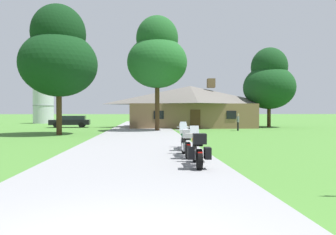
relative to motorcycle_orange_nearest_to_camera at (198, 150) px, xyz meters
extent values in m
plane|color=#42752D|center=(-2.16, 13.70, -0.61)|extent=(500.00, 500.00, 0.00)
cube|color=gray|center=(-2.16, 11.70, -0.58)|extent=(6.40, 80.00, 0.06)
cylinder|color=black|center=(0.05, 0.96, -0.23)|extent=(0.14, 0.64, 0.64)
cylinder|color=black|center=(-0.02, -0.48, -0.23)|extent=(0.18, 0.65, 0.64)
cube|color=silver|center=(0.01, 0.22, -0.17)|extent=(0.29, 0.57, 0.30)
ellipsoid|color=orange|center=(0.02, 0.48, 0.28)|extent=(0.32, 0.53, 0.26)
cube|color=black|center=(0.00, 0.02, 0.19)|extent=(0.30, 0.53, 0.10)
cylinder|color=silver|center=(0.04, 0.92, 0.47)|extent=(0.66, 0.06, 0.03)
cylinder|color=silver|center=(0.05, 0.96, 0.13)|extent=(0.07, 0.24, 0.73)
cube|color=#B2BCC6|center=(0.05, 1.02, 0.61)|extent=(0.32, 0.12, 0.27)
sphere|color=silver|center=(0.04, 0.92, 0.33)|extent=(0.11, 0.11, 0.11)
cube|color=black|center=(-0.03, -0.53, 0.41)|extent=(0.42, 0.38, 0.32)
cube|color=red|center=(-0.03, -0.70, 0.00)|extent=(0.14, 0.04, 0.06)
cylinder|color=silver|center=(0.13, -0.16, -0.33)|extent=(0.10, 0.55, 0.07)
cube|color=black|center=(-0.28, -0.41, -0.05)|extent=(0.22, 0.41, 0.36)
cube|color=black|center=(0.24, -0.44, -0.05)|extent=(0.22, 0.41, 0.36)
cylinder|color=black|center=(-0.09, 3.24, -0.23)|extent=(0.11, 0.64, 0.64)
cylinder|color=black|center=(-0.08, 1.80, -0.23)|extent=(0.16, 0.64, 0.64)
cube|color=silver|center=(-0.08, 2.50, -0.17)|extent=(0.26, 0.56, 0.30)
ellipsoid|color=#195B33|center=(-0.08, 2.76, 0.28)|extent=(0.30, 0.52, 0.26)
cube|color=black|center=(-0.08, 2.30, 0.19)|extent=(0.28, 0.52, 0.10)
cylinder|color=silver|center=(-0.08, 3.20, 0.47)|extent=(0.66, 0.03, 0.03)
cylinder|color=silver|center=(-0.09, 3.24, 0.13)|extent=(0.06, 0.24, 0.73)
cube|color=#B2BCC6|center=(-0.09, 3.30, 0.61)|extent=(0.32, 0.11, 0.27)
sphere|color=silver|center=(-0.08, 3.20, 0.33)|extent=(0.11, 0.11, 0.11)
cube|color=#B7B7BC|center=(-0.08, 1.75, 0.41)|extent=(0.40, 0.36, 0.32)
cube|color=red|center=(-0.08, 1.58, 0.00)|extent=(0.14, 0.03, 0.06)
cylinder|color=silver|center=(0.06, 2.12, -0.33)|extent=(0.07, 0.55, 0.07)
cylinder|color=black|center=(0.21, 5.76, -0.23)|extent=(0.17, 0.65, 0.64)
cylinder|color=black|center=(0.07, 4.32, -0.23)|extent=(0.21, 0.65, 0.64)
cube|color=silver|center=(0.14, 5.02, -0.17)|extent=(0.31, 0.58, 0.30)
ellipsoid|color=#195B33|center=(0.16, 5.28, 0.28)|extent=(0.35, 0.55, 0.26)
cube|color=black|center=(0.12, 4.82, 0.19)|extent=(0.33, 0.54, 0.10)
cylinder|color=silver|center=(0.20, 5.72, 0.47)|extent=(0.66, 0.09, 0.03)
cylinder|color=silver|center=(0.21, 5.76, 0.13)|extent=(0.08, 0.24, 0.73)
cube|color=#B2BCC6|center=(0.21, 5.82, 0.61)|extent=(0.33, 0.14, 0.27)
sphere|color=silver|center=(0.20, 5.72, 0.33)|extent=(0.11, 0.11, 0.11)
cube|color=silver|center=(0.07, 4.27, 0.41)|extent=(0.43, 0.40, 0.32)
cube|color=red|center=(0.05, 4.10, 0.00)|extent=(0.14, 0.04, 0.06)
cylinder|color=silver|center=(0.24, 4.63, -0.33)|extent=(0.12, 0.55, 0.07)
cube|color=brown|center=(3.71, 28.25, 0.79)|extent=(14.30, 8.11, 2.79)
pyramid|color=#5B5651|center=(3.71, 28.25, 3.30)|extent=(15.16, 8.60, 2.24)
cube|color=brown|center=(6.28, 28.25, 4.77)|extent=(0.90, 0.90, 1.10)
cube|color=#472D19|center=(3.71, 24.17, 0.44)|extent=(1.10, 0.08, 2.10)
cube|color=black|center=(-0.30, 24.17, 0.93)|extent=(1.10, 0.06, 0.90)
cube|color=black|center=(7.71, 24.17, 0.93)|extent=(1.10, 0.06, 0.90)
cylinder|color=black|center=(7.35, 20.39, -0.18)|extent=(0.14, 0.14, 0.86)
cylinder|color=black|center=(7.38, 20.57, -0.18)|extent=(0.14, 0.14, 0.86)
cube|color=gray|center=(7.37, 20.48, 0.53)|extent=(0.27, 0.39, 0.56)
cylinder|color=gray|center=(7.33, 20.25, 0.51)|extent=(0.09, 0.09, 0.58)
cylinder|color=gray|center=(7.40, 20.71, 0.51)|extent=(0.09, 0.09, 0.58)
sphere|color=tan|center=(7.37, 20.48, 0.95)|extent=(0.21, 0.21, 0.21)
cylinder|color=#B2AD99|center=(7.37, 20.48, 1.05)|extent=(0.22, 0.22, 0.05)
cylinder|color=#422D19|center=(-0.58, 20.59, 1.91)|extent=(0.44, 0.44, 5.04)
ellipsoid|color=#1E5623|center=(-0.58, 20.59, 6.03)|extent=(5.80, 5.80, 4.93)
ellipsoid|color=#1B4E20|center=(-0.58, 20.59, 8.34)|extent=(4.06, 4.06, 4.35)
cylinder|color=#422D19|center=(-8.73, 16.16, 1.40)|extent=(0.44, 0.44, 4.02)
ellipsoid|color=#0F3314|center=(-8.73, 16.16, 5.12)|extent=(6.20, 6.20, 5.27)
ellipsoid|color=black|center=(-8.73, 16.16, 7.60)|extent=(4.34, 4.34, 4.65)
cylinder|color=#422D19|center=(13.35, 27.70, 0.96)|extent=(0.44, 0.44, 3.14)
ellipsoid|color=#143D19|center=(13.35, 27.70, 4.25)|extent=(6.25, 6.25, 5.31)
ellipsoid|color=#123716|center=(13.35, 27.70, 6.75)|extent=(4.37, 4.37, 4.69)
cylinder|color=#B2B7BC|center=(-18.32, 42.74, 2.28)|extent=(3.21, 3.21, 5.77)
cone|color=#999EA3|center=(-18.32, 42.74, 5.57)|extent=(3.28, 3.28, 0.80)
cylinder|color=gray|center=(-18.32, 42.74, 2.28)|extent=(3.31, 3.31, 0.15)
cube|color=black|center=(-10.74, 28.41, 0.01)|extent=(4.73, 2.19, 0.60)
cube|color=black|center=(-10.54, 28.42, 0.55)|extent=(3.34, 1.86, 0.48)
cylinder|color=black|center=(-12.09, 27.45, -0.29)|extent=(0.66, 0.27, 0.64)
cylinder|color=black|center=(-12.22, 29.14, -0.29)|extent=(0.66, 0.27, 0.64)
cylinder|color=black|center=(-9.25, 27.67, -0.29)|extent=(0.66, 0.27, 0.64)
cylinder|color=black|center=(-9.38, 29.36, -0.29)|extent=(0.66, 0.27, 0.64)
camera|label=1|loc=(-1.68, -10.24, 1.24)|focal=34.01mm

